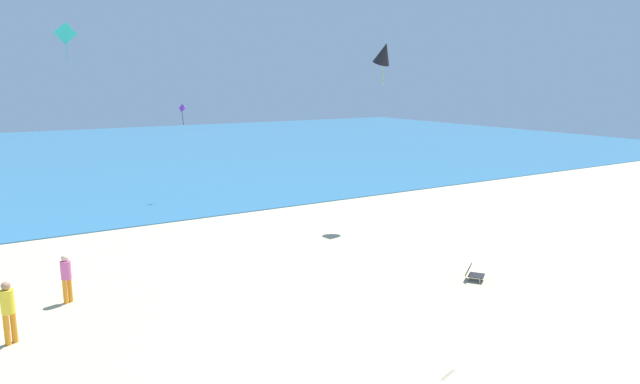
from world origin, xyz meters
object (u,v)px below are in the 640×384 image
object	(u,v)px
beach_chair_mid_beach	(473,273)
person_0	(8,308)
person_4	(66,275)
kite_teal	(65,34)
kite_black	(384,53)
kite_purple	(182,109)

from	to	relation	value
beach_chair_mid_beach	person_0	distance (m)	14.51
person_4	kite_teal	bearing A→B (deg)	-41.04
person_4	kite_black	distance (m)	16.79
beach_chair_mid_beach	kite_teal	size ratio (longest dim) A/B	0.53
beach_chair_mid_beach	kite_purple	distance (m)	20.03
person_0	kite_black	xyz separation A→B (m)	(16.55, 5.39, 7.16)
kite_teal	kite_purple	world-z (taller)	kite_teal
kite_teal	kite_purple	size ratio (longest dim) A/B	1.30
kite_black	kite_purple	bearing A→B (deg)	120.94
person_0	kite_black	bearing A→B (deg)	-99.59
beach_chair_mid_beach	kite_purple	xyz separation A→B (m)	(-3.98, 18.98, 5.01)
beach_chair_mid_beach	kite_black	distance (m)	11.76
beach_chair_mid_beach	kite_purple	bearing A→B (deg)	157.14
beach_chair_mid_beach	kite_teal	world-z (taller)	kite_teal
beach_chair_mid_beach	kite_purple	world-z (taller)	kite_purple
person_4	kite_teal	world-z (taller)	kite_teal
person_0	person_4	world-z (taller)	person_0
person_4	kite_teal	xyz separation A→B (m)	(1.94, 9.50, 8.04)
kite_teal	kite_black	world-z (taller)	kite_teal
kite_teal	kite_black	bearing A→B (deg)	-26.40
person_0	kite_teal	distance (m)	14.68
kite_purple	kite_teal	bearing A→B (deg)	-147.25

